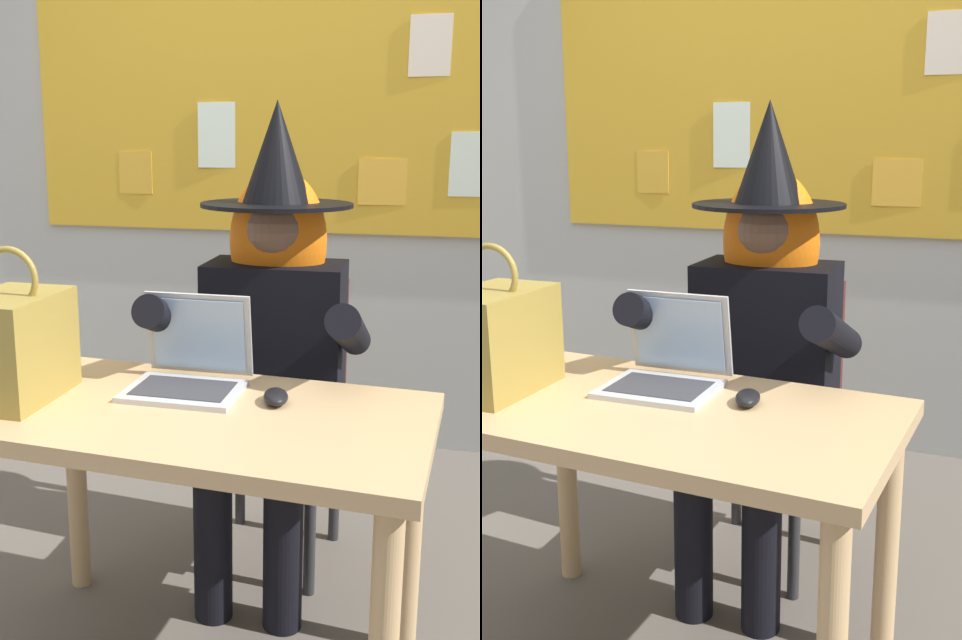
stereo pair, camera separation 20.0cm
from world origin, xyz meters
TOP-DOWN VIEW (x-y plane):
  - wall_back_bulletin at (0.00, 1.72)m, footprint 6.16×1.87m
  - desk_main at (0.09, 0.03)m, footprint 1.14×0.68m
  - chair_at_desk at (0.15, 0.70)m, footprint 0.45×0.45m
  - person_costumed at (0.14, 0.58)m, footprint 0.60×0.70m
  - laptop at (0.02, 0.18)m, footprint 0.29×0.27m
  - computer_mouse at (0.26, 0.12)m, footprint 0.08×0.12m
  - handbag at (-0.37, -0.00)m, footprint 0.20×0.30m

SIDE VIEW (x-z plane):
  - chair_at_desk at x=0.15m, z-range 0.06..0.96m
  - desk_main at x=0.09m, z-range 0.24..0.95m
  - computer_mouse at x=0.26m, z-range 0.71..0.75m
  - laptop at x=0.02m, z-range 0.65..0.88m
  - person_costumed at x=0.14m, z-range 0.07..1.52m
  - handbag at x=-0.37m, z-range 0.66..1.03m
  - wall_back_bulletin at x=0.00m, z-range 0.01..2.71m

